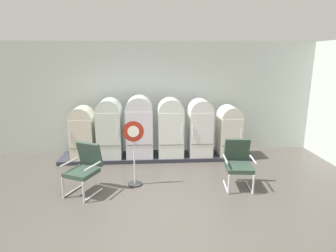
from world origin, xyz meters
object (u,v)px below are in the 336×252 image
object	(u,v)px
refrigerator_0	(83,131)
refrigerator_3	(171,126)
refrigerator_1	(109,126)
armchair_left	(85,166)
sign_stand	(134,155)
armchair_right	(238,161)
refrigerator_2	(139,125)
refrigerator_4	(200,126)
refrigerator_5	(229,129)

from	to	relation	value
refrigerator_0	refrigerator_3	size ratio (longest dim) A/B	0.88
refrigerator_0	refrigerator_1	xyz separation A→B (m)	(0.71, 0.03, 0.11)
armchair_left	sign_stand	world-z (taller)	sign_stand
armchair_right	sign_stand	distance (m)	2.25
refrigerator_2	refrigerator_4	distance (m)	1.66
refrigerator_4	armchair_left	size ratio (longest dim) A/B	1.50
refrigerator_4	sign_stand	size ratio (longest dim) A/B	1.07
armchair_right	armchair_left	bearing A→B (deg)	-179.02
refrigerator_1	refrigerator_5	size ratio (longest dim) A/B	1.17
armchair_right	refrigerator_3	bearing A→B (deg)	126.24
refrigerator_4	refrigerator_2	bearing A→B (deg)	179.03
refrigerator_1	sign_stand	distance (m)	1.80
refrigerator_4	armchair_right	bearing A→B (deg)	-74.29
refrigerator_5	sign_stand	size ratio (longest dim) A/B	0.93
armchair_left	armchair_right	world-z (taller)	same
refrigerator_1	refrigerator_3	world-z (taller)	same
refrigerator_0	sign_stand	world-z (taller)	refrigerator_0
refrigerator_5	refrigerator_2	bearing A→B (deg)	179.85
refrigerator_1	refrigerator_4	distance (m)	2.46
refrigerator_5	armchair_left	bearing A→B (deg)	-152.04
refrigerator_0	refrigerator_1	bearing A→B (deg)	2.22
refrigerator_3	sign_stand	size ratio (longest dim) A/B	1.09
refrigerator_2	refrigerator_4	bearing A→B (deg)	-0.97
refrigerator_3	refrigerator_4	xyz separation A→B (m)	(0.82, 0.00, -0.02)
armchair_right	refrigerator_2	bearing A→B (deg)	139.72
refrigerator_1	refrigerator_3	xyz separation A→B (m)	(1.65, -0.03, -0.00)
armchair_left	refrigerator_3	bearing A→B (deg)	44.09
refrigerator_5	refrigerator_0	bearing A→B (deg)	-179.67
refrigerator_3	refrigerator_4	size ratio (longest dim) A/B	1.02
refrigerator_0	refrigerator_4	bearing A→B (deg)	0.03
refrigerator_5	sign_stand	distance (m)	3.02
refrigerator_0	armchair_left	bearing A→B (deg)	-76.75
refrigerator_2	refrigerator_5	distance (m)	2.48
refrigerator_2	refrigerator_5	size ratio (longest dim) A/B	1.21
armchair_right	sign_stand	xyz separation A→B (m)	(-2.24, 0.20, 0.13)
refrigerator_4	refrigerator_5	size ratio (longest dim) A/B	1.14
refrigerator_2	armchair_left	bearing A→B (deg)	-119.70
refrigerator_0	refrigerator_2	world-z (taller)	refrigerator_2
refrigerator_0	refrigerator_3	distance (m)	2.36
refrigerator_0	refrigerator_2	distance (m)	1.52
sign_stand	armchair_right	bearing A→B (deg)	-5.14
refrigerator_0	refrigerator_1	size ratio (longest dim) A/B	0.88
refrigerator_2	refrigerator_3	xyz separation A→B (m)	(0.84, -0.03, -0.03)
refrigerator_3	armchair_right	world-z (taller)	refrigerator_3
refrigerator_0	armchair_right	size ratio (longest dim) A/B	1.34
refrigerator_0	refrigerator_2	xyz separation A→B (m)	(1.52, 0.03, 0.14)
refrigerator_1	armchair_left	xyz separation A→B (m)	(-0.27, -1.89, -0.37)
refrigerator_0	refrigerator_5	distance (m)	3.99
refrigerator_1	sign_stand	xyz separation A→B (m)	(0.73, -1.63, -0.24)
refrigerator_3	armchair_left	distance (m)	2.70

